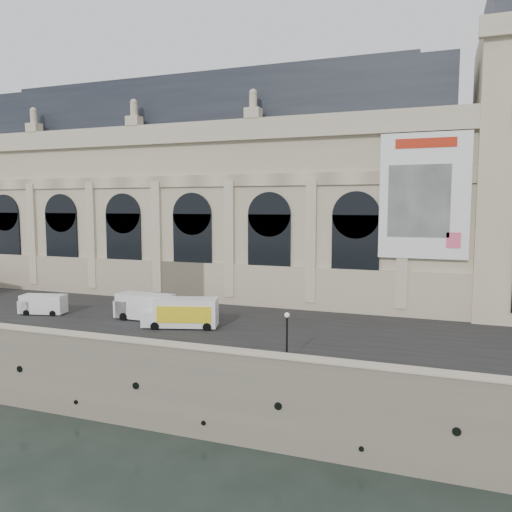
{
  "coord_description": "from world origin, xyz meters",
  "views": [
    {
      "loc": [
        24.33,
        -33.24,
        18.06
      ],
      "look_at": [
        4.31,
        22.0,
        12.07
      ],
      "focal_mm": 35.0,
      "sensor_mm": 36.0,
      "label": 1
    }
  ],
  "objects_px": {
    "van_b": "(41,304)",
    "lamp_right": "(287,338)",
    "van_c": "(142,306)",
    "box_truck": "(182,313)"
  },
  "relations": [
    {
      "from": "van_b",
      "to": "box_truck",
      "type": "relative_size",
      "value": 0.68
    },
    {
      "from": "van_c",
      "to": "lamp_right",
      "type": "height_order",
      "value": "lamp_right"
    },
    {
      "from": "box_truck",
      "to": "lamp_right",
      "type": "relative_size",
      "value": 1.96
    },
    {
      "from": "van_b",
      "to": "van_c",
      "type": "height_order",
      "value": "van_c"
    },
    {
      "from": "van_c",
      "to": "lamp_right",
      "type": "relative_size",
      "value": 1.62
    },
    {
      "from": "van_c",
      "to": "box_truck",
      "type": "xyz_separation_m",
      "value": [
        5.63,
        -1.69,
        0.06
      ]
    },
    {
      "from": "van_b",
      "to": "lamp_right",
      "type": "distance_m",
      "value": 31.27
    },
    {
      "from": "van_b",
      "to": "lamp_right",
      "type": "height_order",
      "value": "lamp_right"
    },
    {
      "from": "van_b",
      "to": "lamp_right",
      "type": "bearing_deg",
      "value": -13.1
    },
    {
      "from": "van_b",
      "to": "box_truck",
      "type": "bearing_deg",
      "value": -0.43
    }
  ]
}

